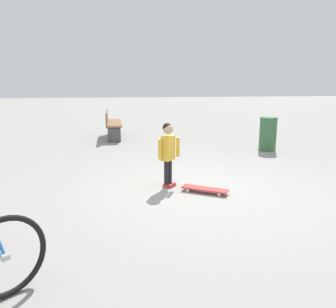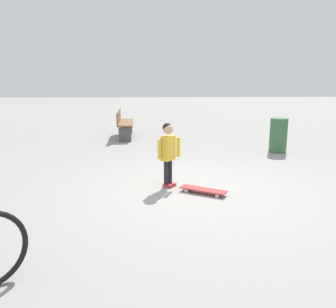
% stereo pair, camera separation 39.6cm
% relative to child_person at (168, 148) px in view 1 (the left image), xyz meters
% --- Properties ---
extents(ground_plane, '(50.00, 50.00, 0.00)m').
position_rel_child_person_xyz_m(ground_plane, '(0.55, -0.29, -0.66)').
color(ground_plane, gray).
extents(child_person, '(0.37, 0.28, 1.06)m').
position_rel_child_person_xyz_m(child_person, '(0.00, 0.00, 0.00)').
color(child_person, black).
rests_on(child_person, ground).
extents(skateboard, '(0.73, 0.53, 0.07)m').
position_rel_child_person_xyz_m(skateboard, '(0.54, -0.39, -0.60)').
color(skateboard, '#B22D2D').
rests_on(skateboard, ground).
extents(street_bench, '(0.51, 1.62, 0.80)m').
position_rel_child_person_xyz_m(street_bench, '(-1.13, 4.75, -0.23)').
color(street_bench, brown).
rests_on(street_bench, ground).
extents(trash_bin, '(0.41, 0.41, 0.82)m').
position_rel_child_person_xyz_m(trash_bin, '(2.75, 2.56, -0.25)').
color(trash_bin, '#38663D').
rests_on(trash_bin, ground).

